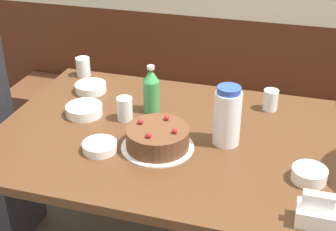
{
  "coord_description": "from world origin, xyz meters",
  "views": [
    {
      "loc": [
        0.45,
        -1.47,
        1.68
      ],
      "look_at": [
        0.0,
        0.05,
        0.81
      ],
      "focal_mm": 50.0,
      "sensor_mm": 36.0,
      "label": 1
    }
  ],
  "objects_px": {
    "water_pitcher": "(227,116)",
    "glass_tumbler_short": "(270,100)",
    "bowl_soup_white": "(309,174)",
    "glass_shot_small": "(83,67)",
    "birthday_cake": "(158,138)",
    "glass_water_tall": "(125,109)",
    "bench_seat": "(205,141)",
    "bowl_sauce_shallow": "(84,110)",
    "bowl_rice_small": "(91,88)",
    "soju_bottle": "(151,90)",
    "bowl_side_dish": "(100,147)",
    "napkin_holder": "(316,213)"
  },
  "relations": [
    {
      "from": "bowl_soup_white",
      "to": "glass_water_tall",
      "type": "bearing_deg",
      "value": 163.47
    },
    {
      "from": "birthday_cake",
      "to": "bowl_rice_small",
      "type": "height_order",
      "value": "birthday_cake"
    },
    {
      "from": "bench_seat",
      "to": "glass_water_tall",
      "type": "relative_size",
      "value": 25.57
    },
    {
      "from": "bowl_rice_small",
      "to": "bowl_side_dish",
      "type": "relative_size",
      "value": 1.12
    },
    {
      "from": "soju_bottle",
      "to": "glass_water_tall",
      "type": "distance_m",
      "value": 0.14
    },
    {
      "from": "glass_tumbler_short",
      "to": "soju_bottle",
      "type": "bearing_deg",
      "value": -162.43
    },
    {
      "from": "soju_bottle",
      "to": "napkin_holder",
      "type": "relative_size",
      "value": 1.83
    },
    {
      "from": "water_pitcher",
      "to": "bench_seat",
      "type": "bearing_deg",
      "value": 106.18
    },
    {
      "from": "birthday_cake",
      "to": "napkin_holder",
      "type": "bearing_deg",
      "value": -24.89
    },
    {
      "from": "water_pitcher",
      "to": "glass_tumbler_short",
      "type": "relative_size",
      "value": 2.56
    },
    {
      "from": "soju_bottle",
      "to": "bowl_side_dish",
      "type": "height_order",
      "value": "soju_bottle"
    },
    {
      "from": "bowl_side_dish",
      "to": "glass_water_tall",
      "type": "bearing_deg",
      "value": 88.95
    },
    {
      "from": "bowl_sauce_shallow",
      "to": "glass_shot_small",
      "type": "bearing_deg",
      "value": 115.67
    },
    {
      "from": "glass_water_tall",
      "to": "glass_tumbler_short",
      "type": "height_order",
      "value": "glass_water_tall"
    },
    {
      "from": "soju_bottle",
      "to": "glass_tumbler_short",
      "type": "distance_m",
      "value": 0.5
    },
    {
      "from": "soju_bottle",
      "to": "napkin_holder",
      "type": "height_order",
      "value": "soju_bottle"
    },
    {
      "from": "bowl_side_dish",
      "to": "birthday_cake",
      "type": "bearing_deg",
      "value": 21.61
    },
    {
      "from": "bowl_side_dish",
      "to": "glass_shot_small",
      "type": "bearing_deg",
      "value": 120.09
    },
    {
      "from": "water_pitcher",
      "to": "bowl_soup_white",
      "type": "relative_size",
      "value": 1.97
    },
    {
      "from": "bowl_soup_white",
      "to": "bowl_side_dish",
      "type": "distance_m",
      "value": 0.72
    },
    {
      "from": "bowl_sauce_shallow",
      "to": "glass_shot_small",
      "type": "height_order",
      "value": "glass_shot_small"
    },
    {
      "from": "soju_bottle",
      "to": "glass_shot_small",
      "type": "relative_size",
      "value": 2.22
    },
    {
      "from": "bowl_soup_white",
      "to": "napkin_holder",
      "type": "bearing_deg",
      "value": -84.04
    },
    {
      "from": "glass_water_tall",
      "to": "napkin_holder",
      "type": "bearing_deg",
      "value": -29.61
    },
    {
      "from": "bench_seat",
      "to": "glass_tumbler_short",
      "type": "height_order",
      "value": "glass_tumbler_short"
    },
    {
      "from": "water_pitcher",
      "to": "bowl_soup_white",
      "type": "height_order",
      "value": "water_pitcher"
    },
    {
      "from": "bench_seat",
      "to": "bowl_soup_white",
      "type": "distance_m",
      "value": 1.25
    },
    {
      "from": "glass_water_tall",
      "to": "water_pitcher",
      "type": "bearing_deg",
      "value": -7.85
    },
    {
      "from": "bench_seat",
      "to": "bowl_sauce_shallow",
      "type": "relative_size",
      "value": 16.28
    },
    {
      "from": "birthday_cake",
      "to": "bowl_side_dish",
      "type": "bearing_deg",
      "value": -158.39
    },
    {
      "from": "napkin_holder",
      "to": "glass_shot_small",
      "type": "bearing_deg",
      "value": 144.73
    },
    {
      "from": "bench_seat",
      "to": "glass_water_tall",
      "type": "bearing_deg",
      "value": -103.07
    },
    {
      "from": "bowl_soup_white",
      "to": "bowl_rice_small",
      "type": "xyz_separation_m",
      "value": [
        -0.96,
        0.41,
        -0.0
      ]
    },
    {
      "from": "bowl_rice_small",
      "to": "glass_shot_small",
      "type": "bearing_deg",
      "value": 125.08
    },
    {
      "from": "birthday_cake",
      "to": "water_pitcher",
      "type": "xyz_separation_m",
      "value": [
        0.23,
        0.11,
        0.07
      ]
    },
    {
      "from": "birthday_cake",
      "to": "bowl_sauce_shallow",
      "type": "bearing_deg",
      "value": 157.01
    },
    {
      "from": "water_pitcher",
      "to": "glass_shot_small",
      "type": "relative_size",
      "value": 2.5
    },
    {
      "from": "napkin_holder",
      "to": "birthday_cake",
      "type": "bearing_deg",
      "value": 155.11
    },
    {
      "from": "bowl_sauce_shallow",
      "to": "glass_water_tall",
      "type": "bearing_deg",
      "value": 3.74
    },
    {
      "from": "napkin_holder",
      "to": "glass_shot_small",
      "type": "distance_m",
      "value": 1.33
    },
    {
      "from": "bench_seat",
      "to": "napkin_holder",
      "type": "height_order",
      "value": "napkin_holder"
    },
    {
      "from": "napkin_holder",
      "to": "water_pitcher",
      "type": "bearing_deg",
      "value": 131.58
    },
    {
      "from": "birthday_cake",
      "to": "glass_water_tall",
      "type": "xyz_separation_m",
      "value": [
        -0.19,
        0.16,
        0.01
      ]
    },
    {
      "from": "glass_tumbler_short",
      "to": "glass_water_tall",
      "type": "bearing_deg",
      "value": -155.77
    },
    {
      "from": "napkin_holder",
      "to": "bowl_side_dish",
      "type": "bearing_deg",
      "value": 166.44
    },
    {
      "from": "glass_shot_small",
      "to": "bowl_rice_small",
      "type": "bearing_deg",
      "value": -54.92
    },
    {
      "from": "water_pitcher",
      "to": "bowl_side_dish",
      "type": "xyz_separation_m",
      "value": [
        -0.42,
        -0.18,
        -0.09
      ]
    },
    {
      "from": "water_pitcher",
      "to": "bowl_sauce_shallow",
      "type": "relative_size",
      "value": 1.52
    },
    {
      "from": "bowl_soup_white",
      "to": "bowl_sauce_shallow",
      "type": "height_order",
      "value": "bowl_soup_white"
    },
    {
      "from": "bowl_sauce_shallow",
      "to": "glass_water_tall",
      "type": "xyz_separation_m",
      "value": [
        0.17,
        0.01,
        0.03
      ]
    }
  ]
}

